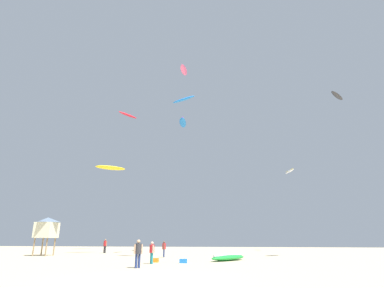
{
  "coord_description": "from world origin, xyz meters",
  "views": [
    {
      "loc": [
        4.42,
        -14.59,
        1.77
      ],
      "look_at": [
        0.0,
        14.83,
        11.16
      ],
      "focal_mm": 28.24,
      "sensor_mm": 36.0,
      "label": 1
    }
  ],
  "objects_px": {
    "kite_grounded_near": "(228,258)",
    "kite_aloft_1": "(184,70)",
    "kite_aloft_0": "(183,123)",
    "person_midground": "(152,251)",
    "person_foreground": "(138,251)",
    "lifeguard_tower": "(47,227)",
    "gear_bag": "(155,260)",
    "kite_aloft_6": "(183,99)",
    "kite_aloft_3": "(111,168)",
    "person_left": "(105,245)",
    "kite_aloft_2": "(290,171)",
    "person_right": "(164,248)",
    "kite_aloft_5": "(128,115)",
    "kite_aloft_4": "(337,96)",
    "cooler_box": "(183,261)"
  },
  "relations": [
    {
      "from": "kite_aloft_4",
      "to": "kite_aloft_6",
      "type": "height_order",
      "value": "kite_aloft_4"
    },
    {
      "from": "kite_aloft_6",
      "to": "lifeguard_tower",
      "type": "bearing_deg",
      "value": 167.22
    },
    {
      "from": "person_right",
      "to": "kite_aloft_0",
      "type": "xyz_separation_m",
      "value": [
        -0.39,
        12.02,
        18.48
      ]
    },
    {
      "from": "kite_aloft_2",
      "to": "person_midground",
      "type": "bearing_deg",
      "value": -119.2
    },
    {
      "from": "person_midground",
      "to": "kite_aloft_6",
      "type": "xyz_separation_m",
      "value": [
        1.28,
        5.71,
        15.19
      ]
    },
    {
      "from": "kite_grounded_near",
      "to": "kite_aloft_6",
      "type": "xyz_separation_m",
      "value": [
        -4.27,
        1.21,
        15.87
      ]
    },
    {
      "from": "kite_grounded_near",
      "to": "kite_aloft_1",
      "type": "distance_m",
      "value": 24.79
    },
    {
      "from": "lifeguard_tower",
      "to": "cooler_box",
      "type": "height_order",
      "value": "lifeguard_tower"
    },
    {
      "from": "person_midground",
      "to": "kite_grounded_near",
      "type": "bearing_deg",
      "value": -179.63
    },
    {
      "from": "person_right",
      "to": "kite_aloft_2",
      "type": "height_order",
      "value": "kite_aloft_2"
    },
    {
      "from": "person_left",
      "to": "person_foreground",
      "type": "bearing_deg",
      "value": -129.71
    },
    {
      "from": "gear_bag",
      "to": "person_midground",
      "type": "bearing_deg",
      "value": -83.77
    },
    {
      "from": "gear_bag",
      "to": "kite_aloft_1",
      "type": "distance_m",
      "value": 25.29
    },
    {
      "from": "person_foreground",
      "to": "kite_aloft_1",
      "type": "height_order",
      "value": "kite_aloft_1"
    },
    {
      "from": "cooler_box",
      "to": "kite_aloft_4",
      "type": "xyz_separation_m",
      "value": [
        15.45,
        6.92,
        16.35
      ]
    },
    {
      "from": "person_midground",
      "to": "lifeguard_tower",
      "type": "relative_size",
      "value": 0.38
    },
    {
      "from": "person_left",
      "to": "kite_aloft_0",
      "type": "relative_size",
      "value": 0.43
    },
    {
      "from": "person_foreground",
      "to": "kite_aloft_4",
      "type": "height_order",
      "value": "kite_aloft_4"
    },
    {
      "from": "kite_aloft_3",
      "to": "kite_aloft_6",
      "type": "distance_m",
      "value": 15.68
    },
    {
      "from": "lifeguard_tower",
      "to": "kite_grounded_near",
      "type": "bearing_deg",
      "value": -13.41
    },
    {
      "from": "person_right",
      "to": "kite_aloft_6",
      "type": "relative_size",
      "value": 0.53
    },
    {
      "from": "person_right",
      "to": "kite_aloft_5",
      "type": "distance_m",
      "value": 31.07
    },
    {
      "from": "person_left",
      "to": "kite_aloft_0",
      "type": "height_order",
      "value": "kite_aloft_0"
    },
    {
      "from": "lifeguard_tower",
      "to": "kite_aloft_2",
      "type": "relative_size",
      "value": 1.36
    },
    {
      "from": "kite_aloft_5",
      "to": "kite_aloft_4",
      "type": "bearing_deg",
      "value": -30.45
    },
    {
      "from": "kite_aloft_3",
      "to": "person_right",
      "type": "bearing_deg",
      "value": -34.19
    },
    {
      "from": "kite_grounded_near",
      "to": "gear_bag",
      "type": "bearing_deg",
      "value": -153.38
    },
    {
      "from": "person_foreground",
      "to": "gear_bag",
      "type": "distance_m",
      "value": 5.12
    },
    {
      "from": "cooler_box",
      "to": "kite_grounded_near",
      "type": "bearing_deg",
      "value": 45.32
    },
    {
      "from": "kite_aloft_6",
      "to": "kite_aloft_3",
      "type": "bearing_deg",
      "value": 142.07
    },
    {
      "from": "kite_aloft_1",
      "to": "kite_aloft_5",
      "type": "bearing_deg",
      "value": 132.31
    },
    {
      "from": "person_right",
      "to": "kite_aloft_0",
      "type": "distance_m",
      "value": 22.05
    },
    {
      "from": "kite_grounded_near",
      "to": "kite_aloft_0",
      "type": "bearing_deg",
      "value": 113.79
    },
    {
      "from": "lifeguard_tower",
      "to": "gear_bag",
      "type": "height_order",
      "value": "lifeguard_tower"
    },
    {
      "from": "person_right",
      "to": "kite_aloft_6",
      "type": "xyz_separation_m",
      "value": [
        2.39,
        -2.79,
        15.21
      ]
    },
    {
      "from": "kite_grounded_near",
      "to": "kite_aloft_6",
      "type": "relative_size",
      "value": 1.47
    },
    {
      "from": "gear_bag",
      "to": "kite_aloft_6",
      "type": "xyz_separation_m",
      "value": [
        1.45,
        4.08,
        15.96
      ]
    },
    {
      "from": "person_midground",
      "to": "kite_aloft_1",
      "type": "height_order",
      "value": "kite_aloft_1"
    },
    {
      "from": "person_foreground",
      "to": "kite_aloft_3",
      "type": "relative_size",
      "value": 0.44
    },
    {
      "from": "cooler_box",
      "to": "kite_aloft_0",
      "type": "height_order",
      "value": "kite_aloft_0"
    },
    {
      "from": "gear_bag",
      "to": "kite_aloft_5",
      "type": "distance_m",
      "value": 36.22
    },
    {
      "from": "person_midground",
      "to": "kite_aloft_4",
      "type": "relative_size",
      "value": 0.57
    },
    {
      "from": "kite_grounded_near",
      "to": "kite_aloft_2",
      "type": "distance_m",
      "value": 27.61
    },
    {
      "from": "kite_grounded_near",
      "to": "kite_aloft_3",
      "type": "xyz_separation_m",
      "value": [
        -15.98,
        10.33,
        10.81
      ]
    },
    {
      "from": "person_midground",
      "to": "kite_aloft_3",
      "type": "xyz_separation_m",
      "value": [
        -10.43,
        14.83,
        10.14
      ]
    },
    {
      "from": "person_left",
      "to": "kite_aloft_1",
      "type": "relative_size",
      "value": 0.66
    },
    {
      "from": "kite_aloft_0",
      "to": "kite_aloft_1",
      "type": "distance_m",
      "value": 9.9
    },
    {
      "from": "person_right",
      "to": "lifeguard_tower",
      "type": "bearing_deg",
      "value": -11.87
    },
    {
      "from": "cooler_box",
      "to": "kite_aloft_2",
      "type": "distance_m",
      "value": 31.71
    },
    {
      "from": "gear_bag",
      "to": "kite_aloft_3",
      "type": "xyz_separation_m",
      "value": [
        -10.25,
        13.2,
        10.91
      ]
    }
  ]
}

